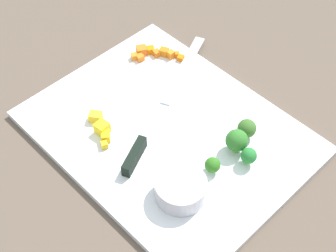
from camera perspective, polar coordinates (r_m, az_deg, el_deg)
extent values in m
plane|color=brown|center=(0.86, 0.00, -0.94)|extent=(4.00, 4.00, 0.00)
cube|color=white|center=(0.86, 0.00, -0.69)|extent=(0.45, 0.35, 0.01)
cylinder|color=#B8B3BC|center=(0.76, 1.46, -7.11)|extent=(0.08, 0.08, 0.03)
cube|color=silver|center=(0.95, 1.77, 6.45)|extent=(0.10, 0.18, 0.00)
cube|color=black|center=(0.81, -3.83, -3.41)|extent=(0.04, 0.07, 0.02)
cube|color=orange|center=(0.99, -1.97, 8.60)|extent=(0.02, 0.02, 0.01)
cube|color=orange|center=(0.97, -3.18, 7.74)|extent=(0.02, 0.02, 0.01)
cube|color=orange|center=(0.97, 1.44, 7.70)|extent=(0.02, 0.02, 0.01)
cube|color=orange|center=(0.97, 0.31, 8.10)|extent=(0.01, 0.01, 0.01)
cube|color=orange|center=(0.98, -0.47, 8.38)|extent=(0.02, 0.02, 0.01)
cube|color=orange|center=(0.98, -3.00, 8.54)|extent=(0.03, 0.03, 0.02)
cube|color=orange|center=(0.97, -3.85, 7.85)|extent=(0.02, 0.02, 0.01)
cube|color=orange|center=(0.98, -1.29, 8.23)|extent=(0.01, 0.01, 0.01)
cube|color=orange|center=(0.98, 0.99, 8.09)|extent=(0.01, 0.01, 0.01)
cube|color=yellow|center=(0.85, -7.46, -0.22)|extent=(0.02, 0.02, 0.02)
cube|color=yellow|center=(0.84, -7.05, -1.17)|extent=(0.02, 0.02, 0.02)
cube|color=yellow|center=(0.87, -8.20, 1.05)|extent=(0.03, 0.03, 0.02)
cube|color=yellow|center=(0.83, -7.20, -2.13)|extent=(0.01, 0.01, 0.01)
cylinder|color=#8CBE59|center=(0.83, 7.66, -2.36)|extent=(0.01, 0.01, 0.01)
sphere|color=#30752A|center=(0.82, 7.78, -1.62)|extent=(0.04, 0.04, 0.04)
cylinder|color=#7FB76B|center=(0.80, 5.00, -4.88)|extent=(0.01, 0.01, 0.01)
sphere|color=#2F731F|center=(0.79, 5.06, -4.40)|extent=(0.03, 0.03, 0.03)
cylinder|color=#83C166|center=(0.85, 8.79, -0.90)|extent=(0.01, 0.01, 0.01)
sphere|color=#396928|center=(0.84, 8.91, -0.26)|extent=(0.03, 0.03, 0.03)
cylinder|color=#87BA5D|center=(0.82, 9.00, -3.89)|extent=(0.01, 0.01, 0.01)
sphere|color=#267A32|center=(0.81, 9.11, -3.33)|extent=(0.03, 0.03, 0.03)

